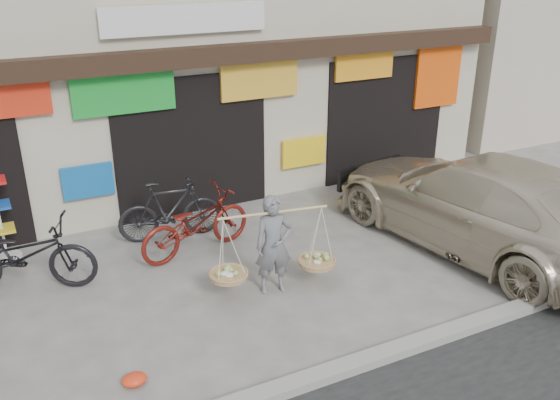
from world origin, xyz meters
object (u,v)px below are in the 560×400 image
street_vendor (274,249)px  display_rack (0,221)px  bike_1 (170,210)px  bike_0 (24,255)px  suv (479,202)px  bike_2 (196,223)px

street_vendor → display_rack: bearing=150.8°
street_vendor → bike_1: bearing=119.7°
street_vendor → bike_1: (-0.88, 2.42, -0.16)m
bike_0 → bike_1: 2.57m
suv → display_rack: bearing=-32.3°
suv → street_vendor: bearing=-12.5°
bike_2 → suv: bearing=-126.5°
bike_1 → display_rack: (-2.73, 0.50, 0.14)m
street_vendor → bike_0: bearing=162.2°
bike_1 → display_rack: size_ratio=1.07×
bike_2 → display_rack: display_rack is taller
street_vendor → suv: bearing=6.7°
bike_2 → suv: 4.87m
suv → bike_1: bearing=-38.6°
bike_2 → street_vendor: bearing=-172.5°
street_vendor → suv: suv is taller
suv → display_rack: (-7.43, 3.13, -0.12)m
street_vendor → suv: (3.82, -0.21, 0.10)m
street_vendor → bike_2: bearing=120.7°
bike_0 → street_vendor: bearing=-94.5°
bike_2 → display_rack: 3.21m
bike_1 → bike_2: 0.76m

